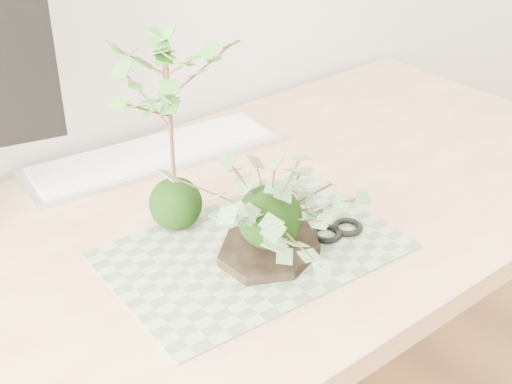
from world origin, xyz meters
TOP-DOWN VIEW (x-y plane):
  - desk at (-0.01, 1.23)m, footprint 1.60×0.70m
  - cutting_mat at (-0.01, 1.14)m, footprint 0.44×0.31m
  - stone_dish at (0.01, 1.12)m, footprint 0.22×0.22m
  - ivy_kokedama at (0.01, 1.12)m, footprint 0.31×0.31m
  - maple_kokedama at (-0.06, 1.27)m, footprint 0.22×0.22m
  - keyboard at (0.04, 1.49)m, footprint 0.50×0.20m
  - scissors at (0.13, 1.12)m, footprint 0.09×0.20m

SIDE VIEW (x-z plane):
  - desk at x=-0.01m, z-range 0.28..1.02m
  - cutting_mat at x=-0.01m, z-range 0.74..0.74m
  - scissors at x=0.13m, z-range 0.74..0.75m
  - keyboard at x=0.04m, z-range 0.74..0.76m
  - stone_dish at x=0.01m, z-range 0.74..0.76m
  - ivy_kokedama at x=0.01m, z-range 0.76..0.94m
  - maple_kokedama at x=-0.06m, z-range 0.81..1.16m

